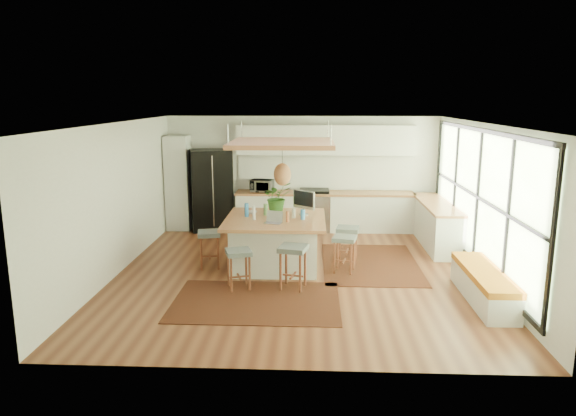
{
  "coord_description": "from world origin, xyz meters",
  "views": [
    {
      "loc": [
        0.25,
        -9.13,
        3.14
      ],
      "look_at": [
        -0.2,
        0.5,
        1.1
      ],
      "focal_mm": 32.78,
      "sensor_mm": 36.0,
      "label": 1
    }
  ],
  "objects_px": {
    "stool_near_right": "(293,268)",
    "monitor": "(304,201)",
    "stool_right_back": "(347,244)",
    "laptop": "(273,217)",
    "microwave": "(262,184)",
    "island": "(275,242)",
    "stool_right_front": "(344,253)",
    "island_plant": "(277,200)",
    "fridge": "(211,191)",
    "stool_near_left": "(239,268)",
    "stool_left_side": "(210,249)"
  },
  "relations": [
    {
      "from": "island",
      "to": "stool_right_front",
      "type": "distance_m",
      "value": 1.32
    },
    {
      "from": "stool_right_front",
      "to": "laptop",
      "type": "distance_m",
      "value": 1.47
    },
    {
      "from": "stool_near_right",
      "to": "monitor",
      "type": "height_order",
      "value": "monitor"
    },
    {
      "from": "stool_near_left",
      "to": "stool_right_back",
      "type": "relative_size",
      "value": 0.97
    },
    {
      "from": "stool_right_back",
      "to": "monitor",
      "type": "bearing_deg",
      "value": 179.7
    },
    {
      "from": "monitor",
      "to": "fridge",
      "type": "bearing_deg",
      "value": 171.6
    },
    {
      "from": "laptop",
      "to": "island_plant",
      "type": "distance_m",
      "value": 0.97
    },
    {
      "from": "stool_right_front",
      "to": "monitor",
      "type": "height_order",
      "value": "monitor"
    },
    {
      "from": "fridge",
      "to": "laptop",
      "type": "distance_m",
      "value": 3.64
    },
    {
      "from": "stool_right_front",
      "to": "stool_near_left",
      "type": "bearing_deg",
      "value": -152.26
    },
    {
      "from": "stool_left_side",
      "to": "microwave",
      "type": "relative_size",
      "value": 1.34
    },
    {
      "from": "stool_near_right",
      "to": "monitor",
      "type": "xyz_separation_m",
      "value": [
        0.15,
        1.5,
        0.83
      ]
    },
    {
      "from": "island",
      "to": "stool_left_side",
      "type": "height_order",
      "value": "island"
    },
    {
      "from": "stool_left_side",
      "to": "microwave",
      "type": "bearing_deg",
      "value": 76.38
    },
    {
      "from": "laptop",
      "to": "island_plant",
      "type": "xyz_separation_m",
      "value": [
        0.01,
        0.97,
        0.12
      ]
    },
    {
      "from": "microwave",
      "to": "stool_right_front",
      "type": "bearing_deg",
      "value": -49.39
    },
    {
      "from": "stool_right_front",
      "to": "island_plant",
      "type": "bearing_deg",
      "value": 146.45
    },
    {
      "from": "stool_near_right",
      "to": "microwave",
      "type": "xyz_separation_m",
      "value": [
        -0.89,
        3.99,
        0.75
      ]
    },
    {
      "from": "monitor",
      "to": "microwave",
      "type": "relative_size",
      "value": 1.0
    },
    {
      "from": "stool_right_back",
      "to": "monitor",
      "type": "distance_m",
      "value": 1.19
    },
    {
      "from": "stool_right_back",
      "to": "laptop",
      "type": "xyz_separation_m",
      "value": [
        -1.38,
        -0.73,
        0.7
      ]
    },
    {
      "from": "stool_right_front",
      "to": "island_plant",
      "type": "height_order",
      "value": "island_plant"
    },
    {
      "from": "laptop",
      "to": "island_plant",
      "type": "height_order",
      "value": "island_plant"
    },
    {
      "from": "stool_right_back",
      "to": "laptop",
      "type": "bearing_deg",
      "value": -152.13
    },
    {
      "from": "monitor",
      "to": "microwave",
      "type": "bearing_deg",
      "value": 151.83
    },
    {
      "from": "stool_left_side",
      "to": "laptop",
      "type": "distance_m",
      "value": 1.43
    },
    {
      "from": "stool_right_front",
      "to": "microwave",
      "type": "bearing_deg",
      "value": 119.95
    },
    {
      "from": "stool_right_back",
      "to": "stool_right_front",
      "type": "bearing_deg",
      "value": -98.82
    },
    {
      "from": "fridge",
      "to": "monitor",
      "type": "distance_m",
      "value": 3.36
    },
    {
      "from": "stool_near_left",
      "to": "stool_right_front",
      "type": "height_order",
      "value": "same"
    },
    {
      "from": "island",
      "to": "stool_near_left",
      "type": "relative_size",
      "value": 2.74
    },
    {
      "from": "monitor",
      "to": "laptop",
      "type": "bearing_deg",
      "value": -87.03
    },
    {
      "from": "stool_right_front",
      "to": "microwave",
      "type": "distance_m",
      "value": 3.66
    },
    {
      "from": "stool_near_left",
      "to": "stool_right_back",
      "type": "distance_m",
      "value": 2.45
    },
    {
      "from": "stool_right_back",
      "to": "laptop",
      "type": "relative_size",
      "value": 2.17
    },
    {
      "from": "stool_right_front",
      "to": "microwave",
      "type": "height_order",
      "value": "microwave"
    },
    {
      "from": "fridge",
      "to": "island",
      "type": "bearing_deg",
      "value": -74.63
    },
    {
      "from": "fridge",
      "to": "island",
      "type": "height_order",
      "value": "fridge"
    },
    {
      "from": "laptop",
      "to": "monitor",
      "type": "height_order",
      "value": "monitor"
    },
    {
      "from": "island",
      "to": "laptop",
      "type": "height_order",
      "value": "laptop"
    },
    {
      "from": "island",
      "to": "stool_right_back",
      "type": "xyz_separation_m",
      "value": [
        1.37,
        0.3,
        -0.11
      ]
    },
    {
      "from": "island",
      "to": "stool_left_side",
      "type": "xyz_separation_m",
      "value": [
        -1.23,
        -0.15,
        -0.11
      ]
    },
    {
      "from": "stool_right_back",
      "to": "stool_near_left",
      "type": "bearing_deg",
      "value": -140.58
    },
    {
      "from": "fridge",
      "to": "laptop",
      "type": "relative_size",
      "value": 6.0
    },
    {
      "from": "laptop",
      "to": "microwave",
      "type": "relative_size",
      "value": 0.62
    },
    {
      "from": "fridge",
      "to": "stool_near_left",
      "type": "height_order",
      "value": "fridge"
    },
    {
      "from": "stool_near_left",
      "to": "laptop",
      "type": "height_order",
      "value": "laptop"
    },
    {
      "from": "monitor",
      "to": "stool_left_side",
      "type": "bearing_deg",
      "value": -126.33
    },
    {
      "from": "laptop",
      "to": "stool_right_front",
      "type": "bearing_deg",
      "value": 19.4
    },
    {
      "from": "stool_left_side",
      "to": "island_plant",
      "type": "height_order",
      "value": "island_plant"
    }
  ]
}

